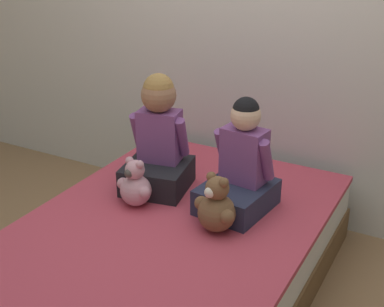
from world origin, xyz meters
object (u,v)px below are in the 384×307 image
teddy_bear_held_by_left_child (135,186)px  teddy_bear_held_by_right_child (217,207)px  child_on_left (158,142)px  bed (171,256)px  child_on_right (241,169)px

teddy_bear_held_by_left_child → teddy_bear_held_by_right_child: size_ratio=0.89×
child_on_left → teddy_bear_held_by_right_child: child_on_left is taller
bed → child_on_left: (-0.25, 0.30, 0.48)m
teddy_bear_held_by_right_child → child_on_right: bearing=108.7°
bed → child_on_right: bearing=51.6°
bed → child_on_left: size_ratio=2.97×
teddy_bear_held_by_left_child → child_on_left: bearing=102.4°
child_on_left → teddy_bear_held_by_left_child: (0.00, -0.24, -0.16)m
teddy_bear_held_by_left_child → teddy_bear_held_by_right_child: 0.48m
bed → teddy_bear_held_by_right_child: 0.41m
teddy_bear_held_by_left_child → teddy_bear_held_by_right_child: bearing=8.5°
child_on_right → child_on_left: bearing=-173.2°
teddy_bear_held_by_right_child → bed: bearing=-151.6°
bed → teddy_bear_held_by_left_child: 0.40m
child_on_left → teddy_bear_held_by_left_child: size_ratio=2.44×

